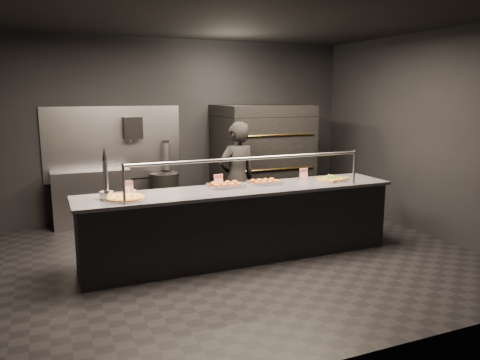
{
  "coord_description": "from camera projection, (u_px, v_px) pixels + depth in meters",
  "views": [
    {
      "loc": [
        -2.28,
        -5.32,
        2.1
      ],
      "look_at": [
        0.07,
        0.2,
        0.99
      ],
      "focal_mm": 35.0,
      "sensor_mm": 36.0,
      "label": 1
    }
  ],
  "objects": [
    {
      "name": "beer_tap",
      "position": [
        106.0,
        184.0,
        5.28
      ],
      "size": [
        0.15,
        0.22,
        0.6
      ],
      "color": "silver",
      "rests_on": "service_counter"
    },
    {
      "name": "round_pizza",
      "position": [
        125.0,
        198.0,
        5.3
      ],
      "size": [
        0.5,
        0.5,
        0.03
      ],
      "color": "silver",
      "rests_on": "service_counter"
    },
    {
      "name": "condiment_jar",
      "position": [
        129.0,
        192.0,
        5.49
      ],
      "size": [
        0.14,
        0.05,
        0.09
      ],
      "color": "silver",
      "rests_on": "service_counter"
    },
    {
      "name": "service_counter",
      "position": [
        241.0,
        223.0,
        5.99
      ],
      "size": [
        4.1,
        0.78,
        1.37
      ],
      "color": "black",
      "rests_on": "ground"
    },
    {
      "name": "pizza_oven",
      "position": [
        262.0,
        160.0,
        8.08
      ],
      "size": [
        1.5,
        1.23,
        1.91
      ],
      "color": "black",
      "rests_on": "ground"
    },
    {
      "name": "worker",
      "position": [
        237.0,
        179.0,
        6.97
      ],
      "size": [
        0.68,
        0.51,
        1.7
      ],
      "primitive_type": "imported",
      "rotation": [
        0.0,
        0.0,
        3.32
      ],
      "color": "black",
      "rests_on": "ground"
    },
    {
      "name": "trash_bin",
      "position": [
        164.0,
        197.0,
        7.84
      ],
      "size": [
        0.48,
        0.48,
        0.8
      ],
      "primitive_type": "cylinder",
      "color": "black",
      "rests_on": "ground"
    },
    {
      "name": "tent_cards",
      "position": [
        221.0,
        180.0,
        6.09
      ],
      "size": [
        2.56,
        0.04,
        0.15
      ],
      "color": "white",
      "rests_on": "service_counter"
    },
    {
      "name": "square_pizza",
      "position": [
        332.0,
        179.0,
        6.45
      ],
      "size": [
        0.44,
        0.44,
        0.05
      ],
      "color": "silver",
      "rests_on": "service_counter"
    },
    {
      "name": "room",
      "position": [
        238.0,
        143.0,
        5.84
      ],
      "size": [
        6.04,
        6.0,
        3.0
      ],
      "color": "black",
      "rests_on": "ground"
    },
    {
      "name": "fire_extinguisher",
      "position": [
        166.0,
        156.0,
        7.92
      ],
      "size": [
        0.14,
        0.14,
        0.51
      ],
      "color": "#B2B2B7",
      "rests_on": "room"
    },
    {
      "name": "prep_shelf",
      "position": [
        92.0,
        198.0,
        7.48
      ],
      "size": [
        1.2,
        0.35,
        0.9
      ],
      "primitive_type": "cube",
      "color": "#99999E",
      "rests_on": "ground"
    },
    {
      "name": "slider_tray_b",
      "position": [
        265.0,
        182.0,
        6.2
      ],
      "size": [
        0.47,
        0.39,
        0.06
      ],
      "color": "silver",
      "rests_on": "service_counter"
    },
    {
      "name": "towel_dispenser",
      "position": [
        133.0,
        128.0,
        7.61
      ],
      "size": [
        0.3,
        0.2,
        0.35
      ],
      "primitive_type": "cube",
      "color": "black",
      "rests_on": "room"
    },
    {
      "name": "slider_tray_a",
      "position": [
        226.0,
        185.0,
        5.98
      ],
      "size": [
        0.48,
        0.38,
        0.07
      ],
      "color": "silver",
      "rests_on": "service_counter"
    }
  ]
}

